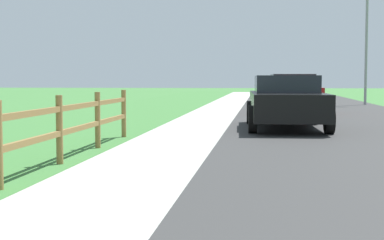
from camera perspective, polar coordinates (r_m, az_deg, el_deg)
The scene contains 7 objects.
ground_plane at distance 25.28m, azimuth 4.66°, elevation 0.90°, with size 120.00×120.00×0.00m, color #396F34.
road_asphalt at distance 27.37m, azimuth 12.17°, elevation 1.07°, with size 7.00×66.00×0.01m, color #303030.
curb_concrete at distance 27.54m, azimuth -1.43°, elevation 1.18°, with size 6.00×66.00×0.01m, color #A6A79D.
grass_verge at distance 27.80m, azimuth -4.49°, elevation 1.20°, with size 5.00×66.00×0.00m, color #396F34.
parked_suv_black at distance 16.54m, azimuth 9.15°, elevation 1.81°, with size 2.29×4.99×1.48m.
parked_car_red at distance 23.80m, azimuth 9.76°, elevation 2.52°, with size 2.25×4.67×1.57m.
street_lamp at distance 32.40m, azimuth 16.85°, elevation 9.10°, with size 1.17×0.20×7.42m.
Camera 1 is at (0.97, -0.22, 1.39)m, focal length 54.69 mm.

